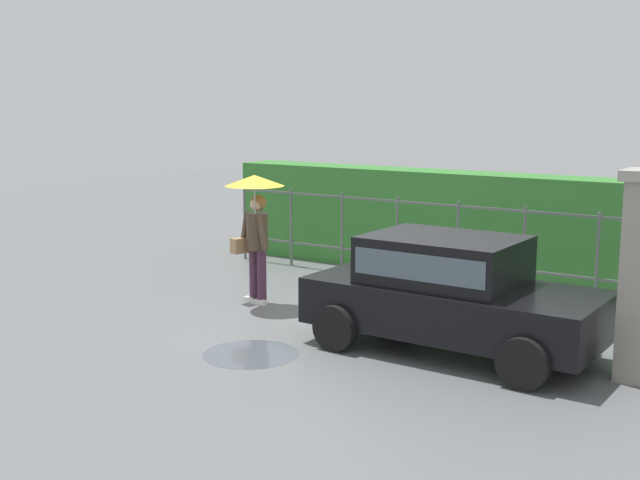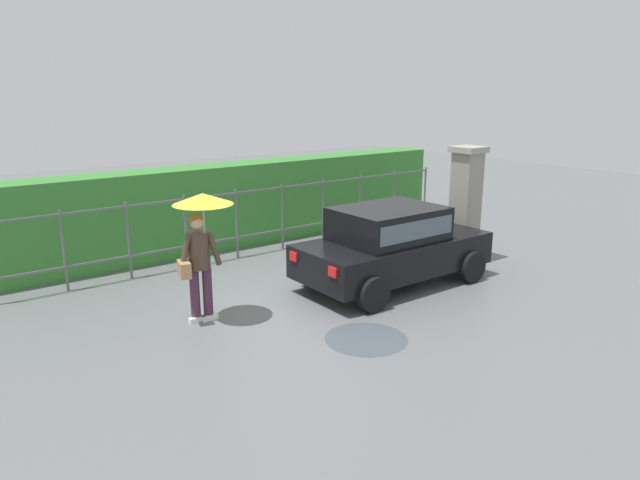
# 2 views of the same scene
# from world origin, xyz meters

# --- Properties ---
(ground_plane) EXTENTS (40.00, 40.00, 0.00)m
(ground_plane) POSITION_xyz_m (0.00, 0.00, 0.00)
(ground_plane) COLOR slate
(car) EXTENTS (3.75, 1.88, 1.48)m
(car) POSITION_xyz_m (1.58, -0.29, 0.80)
(car) COLOR black
(car) RESTS_ON ground
(pedestrian) EXTENTS (0.92, 0.92, 2.05)m
(pedestrian) POSITION_xyz_m (-1.99, 0.21, 1.46)
(pedestrian) COLOR #47283D
(pedestrian) RESTS_ON ground
(fence_section) EXTENTS (10.59, 0.05, 1.50)m
(fence_section) POSITION_xyz_m (0.76, 2.98, 0.82)
(fence_section) COLOR #59605B
(fence_section) RESTS_ON ground
(hedge_row) EXTENTS (11.54, 0.90, 1.90)m
(hedge_row) POSITION_xyz_m (0.76, 4.00, 0.95)
(hedge_row) COLOR #387F33
(hedge_row) RESTS_ON ground
(puddle_near) EXTENTS (1.22, 1.22, 0.00)m
(puddle_near) POSITION_xyz_m (-0.42, -1.86, 0.00)
(puddle_near) COLOR #4C545B
(puddle_near) RESTS_ON ground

